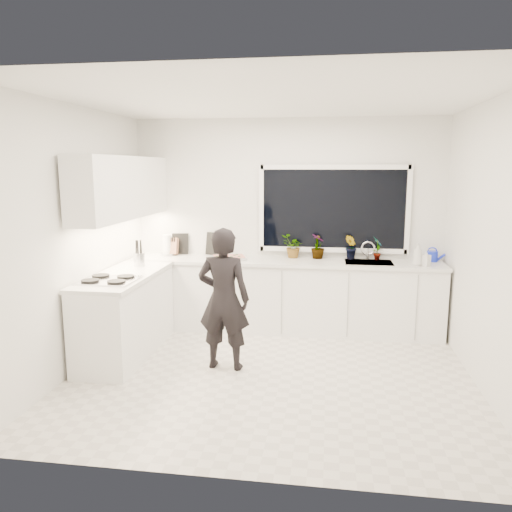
# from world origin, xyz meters

# --- Properties ---
(floor) EXTENTS (4.00, 3.50, 0.02)m
(floor) POSITION_xyz_m (0.00, 0.00, -0.01)
(floor) COLOR beige
(floor) RESTS_ON ground
(wall_back) EXTENTS (4.00, 0.02, 2.70)m
(wall_back) POSITION_xyz_m (0.00, 1.76, 1.35)
(wall_back) COLOR white
(wall_back) RESTS_ON ground
(wall_left) EXTENTS (0.02, 3.50, 2.70)m
(wall_left) POSITION_xyz_m (-2.01, 0.00, 1.35)
(wall_left) COLOR white
(wall_left) RESTS_ON ground
(wall_right) EXTENTS (0.02, 3.50, 2.70)m
(wall_right) POSITION_xyz_m (2.01, 0.00, 1.35)
(wall_right) COLOR white
(wall_right) RESTS_ON ground
(ceiling) EXTENTS (4.00, 3.50, 0.02)m
(ceiling) POSITION_xyz_m (0.00, 0.00, 2.71)
(ceiling) COLOR white
(ceiling) RESTS_ON wall_back
(window) EXTENTS (1.80, 0.02, 1.00)m
(window) POSITION_xyz_m (0.60, 1.73, 1.55)
(window) COLOR black
(window) RESTS_ON wall_back
(base_cabinets_back) EXTENTS (3.92, 0.58, 0.88)m
(base_cabinets_back) POSITION_xyz_m (0.00, 1.45, 0.44)
(base_cabinets_back) COLOR white
(base_cabinets_back) RESTS_ON floor
(base_cabinets_left) EXTENTS (0.58, 1.60, 0.88)m
(base_cabinets_left) POSITION_xyz_m (-1.67, 0.35, 0.44)
(base_cabinets_left) COLOR white
(base_cabinets_left) RESTS_ON floor
(countertop_back) EXTENTS (3.94, 0.62, 0.04)m
(countertop_back) POSITION_xyz_m (0.00, 1.44, 0.90)
(countertop_back) COLOR silver
(countertop_back) RESTS_ON base_cabinets_back
(countertop_left) EXTENTS (0.62, 1.60, 0.04)m
(countertop_left) POSITION_xyz_m (-1.67, 0.35, 0.90)
(countertop_left) COLOR silver
(countertop_left) RESTS_ON base_cabinets_left
(upper_cabinets) EXTENTS (0.34, 2.10, 0.70)m
(upper_cabinets) POSITION_xyz_m (-1.79, 0.70, 1.85)
(upper_cabinets) COLOR white
(upper_cabinets) RESTS_ON wall_left
(sink) EXTENTS (0.58, 0.42, 0.14)m
(sink) POSITION_xyz_m (1.05, 1.45, 0.87)
(sink) COLOR silver
(sink) RESTS_ON countertop_back
(faucet) EXTENTS (0.03, 0.03, 0.22)m
(faucet) POSITION_xyz_m (1.05, 1.65, 1.03)
(faucet) COLOR silver
(faucet) RESTS_ON countertop_back
(stovetop) EXTENTS (0.56, 0.48, 0.03)m
(stovetop) POSITION_xyz_m (-1.69, -0.00, 0.94)
(stovetop) COLOR black
(stovetop) RESTS_ON countertop_left
(person) EXTENTS (0.56, 0.38, 1.48)m
(person) POSITION_xyz_m (-0.50, 0.12, 0.74)
(person) COLOR black
(person) RESTS_ON floor
(pizza_tray) EXTENTS (0.50, 0.43, 0.03)m
(pizza_tray) POSITION_xyz_m (-0.71, 1.42, 0.94)
(pizza_tray) COLOR silver
(pizza_tray) RESTS_ON countertop_back
(pizza) EXTENTS (0.45, 0.38, 0.01)m
(pizza) POSITION_xyz_m (-0.71, 1.42, 0.95)
(pizza) COLOR #AA161F
(pizza) RESTS_ON pizza_tray
(watering_can) EXTENTS (0.17, 0.17, 0.13)m
(watering_can) POSITION_xyz_m (1.83, 1.61, 0.98)
(watering_can) COLOR #1629CF
(watering_can) RESTS_ON countertop_back
(paper_towel_roll) EXTENTS (0.12, 0.12, 0.26)m
(paper_towel_roll) POSITION_xyz_m (-1.57, 1.55, 1.05)
(paper_towel_roll) COLOR white
(paper_towel_roll) RESTS_ON countertop_back
(knife_block) EXTENTS (0.13, 0.10, 0.22)m
(knife_block) POSITION_xyz_m (-1.51, 1.59, 1.03)
(knife_block) COLOR #9C6A49
(knife_block) RESTS_ON countertop_back
(utensil_crock) EXTENTS (0.17, 0.17, 0.16)m
(utensil_crock) POSITION_xyz_m (-1.67, 0.80, 1.00)
(utensil_crock) COLOR silver
(utensil_crock) RESTS_ON countertop_left
(picture_frame_large) EXTENTS (0.22, 0.05, 0.28)m
(picture_frame_large) POSITION_xyz_m (-1.43, 1.69, 1.06)
(picture_frame_large) COLOR black
(picture_frame_large) RESTS_ON countertop_back
(picture_frame_small) EXTENTS (0.24, 0.10, 0.30)m
(picture_frame_small) POSITION_xyz_m (-0.96, 1.69, 1.07)
(picture_frame_small) COLOR black
(picture_frame_small) RESTS_ON countertop_back
(herb_plants) EXTENTS (1.32, 0.36, 0.32)m
(herb_plants) POSITION_xyz_m (0.44, 1.61, 1.07)
(herb_plants) COLOR #26662D
(herb_plants) RESTS_ON countertop_back
(soap_bottles) EXTENTS (0.22, 0.13, 0.27)m
(soap_bottles) POSITION_xyz_m (1.64, 1.30, 1.04)
(soap_bottles) COLOR #D8BF66
(soap_bottles) RESTS_ON countertop_back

